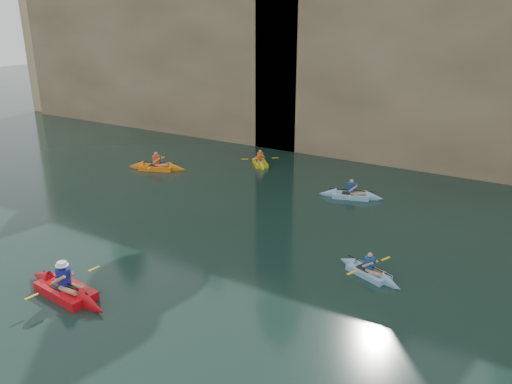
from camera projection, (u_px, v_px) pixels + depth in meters
The scene contains 10 objects.
cliff at pixel (447, 53), 33.93m from camera, with size 70.00×16.00×12.00m, color tan.
cliff_slab_west at pixel (153, 59), 38.23m from camera, with size 26.00×2.40×10.56m, color tan.
cliff_slab_center at pixel (454, 68), 27.10m from camera, with size 24.00×2.40×11.40m, color tan.
sea_cave_west at pixel (170, 106), 37.80m from camera, with size 4.50×1.00×4.00m, color black.
sea_cave_center at pixel (342, 132), 30.93m from camera, with size 3.50×1.00×3.20m, color black.
main_kayaker at pixel (66, 290), 15.71m from camera, with size 3.94×2.60×1.44m.
kayaker_orange at pixel (157, 167), 28.74m from camera, with size 3.49×2.42×1.31m.
kayaker_ltblue_near at pixel (369, 272), 16.96m from camera, with size 2.73×2.00×1.05m.
kayaker_yellow at pixel (260, 163), 29.69m from camera, with size 2.36×2.56×1.14m.
kayaker_ltblue_mid at pixel (351, 195), 24.25m from camera, with size 3.17×2.25×1.18m.
Camera 1 is at (7.58, -6.69, 8.31)m, focal length 35.00 mm.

